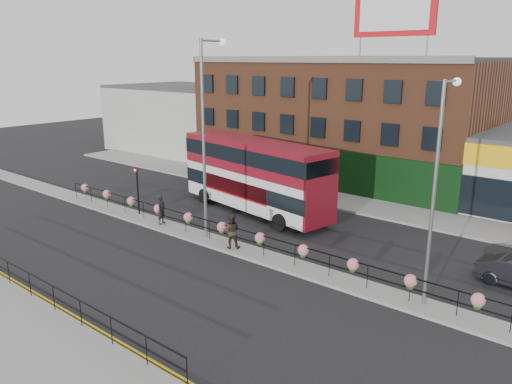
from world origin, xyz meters
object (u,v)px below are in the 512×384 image
Objects in this scene: lamp_column_west at (207,123)px; lamp_column_east at (438,176)px; double_decker_bus at (255,169)px; pedestrian_b at (231,231)px; pedestrian_a at (161,209)px.

lamp_column_west is 1.19× the size of lamp_column_east.
double_decker_bus is 7.45m from pedestrian_b.
lamp_column_east reaches higher than pedestrian_a.
pedestrian_a is 0.97× the size of pedestrian_b.
pedestrian_a is at bearing -39.96° from pedestrian_b.
double_decker_bus is at bearing -98.23° from pedestrian_b.
double_decker_bus is 6.85m from pedestrian_a.
pedestrian_b is at bearing -111.94° from pedestrian_a.
lamp_column_east reaches higher than pedestrian_b.
pedestrian_a is at bearing -178.72° from lamp_column_east.
lamp_column_west is at bearing -53.13° from pedestrian_b.
pedestrian_a is (-2.64, -6.01, -1.94)m from double_decker_bus.
lamp_column_east is at bearing -0.08° from lamp_column_west.
lamp_column_west is (-2.35, 0.66, 5.63)m from pedestrian_b.
pedestrian_b reaches higher than pedestrian_a.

